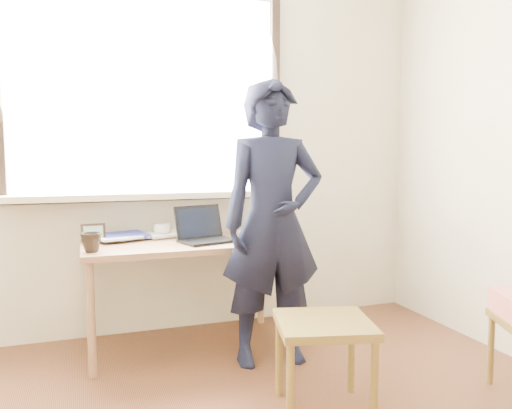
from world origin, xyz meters
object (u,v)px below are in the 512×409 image
object	(u,v)px
laptop	(204,233)
work_chair	(324,334)
mug_dark	(91,242)
mug_white	(162,230)
desk	(187,252)
person	(273,223)

from	to	relation	value
laptop	work_chair	world-z (taller)	laptop
mug_dark	work_chair	bearing A→B (deg)	-39.76
laptop	mug_white	xyz separation A→B (m)	(-0.22, 0.25, -0.01)
laptop	mug_white	distance (m)	0.33
desk	mug_white	world-z (taller)	mug_white
mug_dark	work_chair	xyz separation A→B (m)	(0.99, -0.82, -0.35)
mug_dark	laptop	bearing A→B (deg)	11.62
desk	mug_white	size ratio (longest dim) A/B	11.28
desk	laptop	size ratio (longest dim) A/B	3.33
person	work_chair	bearing A→B (deg)	-85.76
desk	laptop	xyz separation A→B (m)	(0.10, -0.04, 0.12)
desk	work_chair	bearing A→B (deg)	-66.65
person	desk	bearing A→B (deg)	141.23
mug_white	work_chair	size ratio (longest dim) A/B	0.22
mug_dark	person	bearing A→B (deg)	-11.77
desk	mug_dark	size ratio (longest dim) A/B	10.98
laptop	work_chair	size ratio (longest dim) A/B	0.73
desk	work_chair	world-z (taller)	desk
mug_white	mug_dark	xyz separation A→B (m)	(-0.44, -0.38, 0.01)
laptop	mug_white	bearing A→B (deg)	131.11
mug_dark	person	world-z (taller)	person
mug_dark	person	distance (m)	1.00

